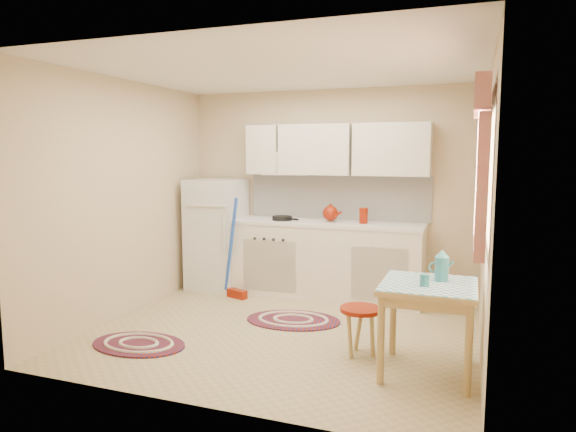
# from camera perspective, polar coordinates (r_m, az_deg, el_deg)

# --- Properties ---
(room_shell) EXTENTS (3.64, 3.60, 2.52)m
(room_shell) POSITION_cam_1_polar(r_m,az_deg,el_deg) (5.01, 2.10, 5.47)
(room_shell) COLOR tan
(room_shell) RESTS_ON ground
(fridge) EXTENTS (0.65, 0.60, 1.40)m
(fridge) POSITION_cam_1_polar(r_m,az_deg,el_deg) (6.62, -7.93, -2.01)
(fridge) COLOR silver
(fridge) RESTS_ON ground
(broom) EXTENTS (0.30, 0.20, 1.20)m
(broom) POSITION_cam_1_polar(r_m,az_deg,el_deg) (6.13, -5.75, -3.64)
(broom) COLOR blue
(broom) RESTS_ON ground
(base_cabinets) EXTENTS (2.25, 0.60, 0.88)m
(base_cabinets) POSITION_cam_1_polar(r_m,az_deg,el_deg) (6.19, 4.38, -5.05)
(base_cabinets) COLOR silver
(base_cabinets) RESTS_ON ground
(countertop) EXTENTS (2.27, 0.62, 0.04)m
(countertop) POSITION_cam_1_polar(r_m,az_deg,el_deg) (6.11, 4.42, -0.82)
(countertop) COLOR silver
(countertop) RESTS_ON base_cabinets
(frying_pan) EXTENTS (0.32, 0.32, 0.05)m
(frying_pan) POSITION_cam_1_polar(r_m,az_deg,el_deg) (6.23, -0.66, -0.24)
(frying_pan) COLOR black
(frying_pan) RESTS_ON countertop
(red_kettle) EXTENTS (0.25, 0.24, 0.20)m
(red_kettle) POSITION_cam_1_polar(r_m,az_deg,el_deg) (6.08, 4.73, 0.30)
(red_kettle) COLOR maroon
(red_kettle) RESTS_ON countertop
(red_canister) EXTENTS (0.12, 0.12, 0.16)m
(red_canister) POSITION_cam_1_polar(r_m,az_deg,el_deg) (6.00, 8.39, -0.06)
(red_canister) COLOR maroon
(red_canister) RESTS_ON countertop
(table) EXTENTS (0.72, 0.72, 0.72)m
(table) POSITION_cam_1_polar(r_m,az_deg,el_deg) (4.25, 15.21, -12.03)
(table) COLOR tan
(table) RESTS_ON ground
(stool) EXTENTS (0.44, 0.44, 0.42)m
(stool) POSITION_cam_1_polar(r_m,az_deg,el_deg) (4.55, 8.04, -12.56)
(stool) COLOR maroon
(stool) RESTS_ON ground
(coffee_pot) EXTENTS (0.13, 0.12, 0.26)m
(coffee_pot) POSITION_cam_1_polar(r_m,az_deg,el_deg) (4.23, 16.73, -5.26)
(coffee_pot) COLOR #29727D
(coffee_pot) RESTS_ON table
(mug) EXTENTS (0.08, 0.08, 0.10)m
(mug) POSITION_cam_1_polar(r_m,az_deg,el_deg) (4.05, 14.92, -6.96)
(mug) COLOR #29727D
(mug) RESTS_ON table
(rug_center) EXTENTS (1.06, 0.78, 0.02)m
(rug_center) POSITION_cam_1_polar(r_m,az_deg,el_deg) (5.43, 0.59, -11.50)
(rug_center) COLOR maroon
(rug_center) RESTS_ON ground
(rug_left) EXTENTS (0.90, 0.61, 0.02)m
(rug_left) POSITION_cam_1_polar(r_m,az_deg,el_deg) (4.98, -16.26, -13.51)
(rug_left) COLOR maroon
(rug_left) RESTS_ON ground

